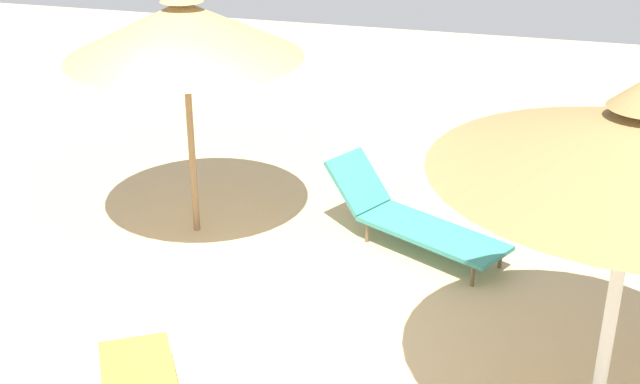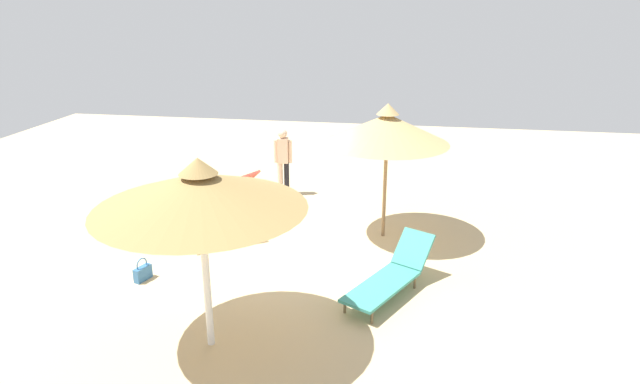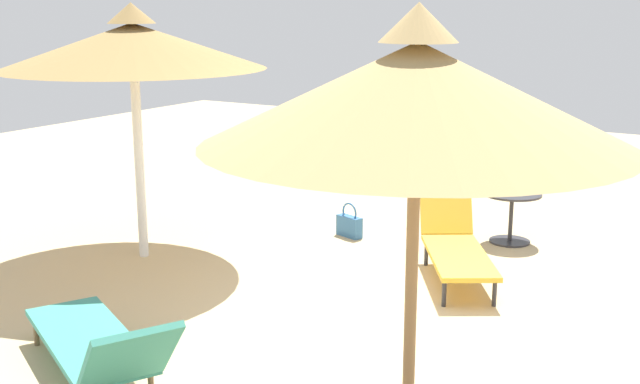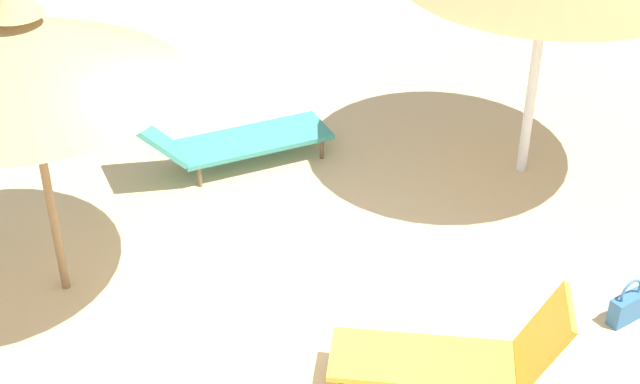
# 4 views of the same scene
# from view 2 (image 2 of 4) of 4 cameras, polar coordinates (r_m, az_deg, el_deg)

# --- Properties ---
(ground) EXTENTS (24.00, 24.00, 0.10)m
(ground) POSITION_cam_2_polar(r_m,az_deg,el_deg) (11.13, -4.48, -6.22)
(ground) COLOR tan
(parasol_umbrella_back) EXTENTS (2.87, 2.87, 2.81)m
(parasol_umbrella_back) POSITION_cam_2_polar(r_m,az_deg,el_deg) (7.42, -12.33, 0.10)
(parasol_umbrella_back) COLOR white
(parasol_umbrella_back) RESTS_ON ground
(parasol_umbrella_center) EXTENTS (2.49, 2.49, 2.82)m
(parasol_umbrella_center) POSITION_cam_2_polar(r_m,az_deg,el_deg) (11.08, 6.96, 6.52)
(parasol_umbrella_center) COLOR olive
(parasol_umbrella_center) RESTS_ON ground
(lounge_chair_far_right) EXTENTS (1.40, 1.79, 0.96)m
(lounge_chair_far_right) POSITION_cam_2_polar(r_m,az_deg,el_deg) (11.36, -11.26, -3.53)
(lounge_chair_far_right) COLOR gold
(lounge_chair_far_right) RESTS_ON ground
(lounge_chair_near_left) EXTENTS (2.18, 1.53, 0.81)m
(lounge_chair_near_left) POSITION_cam_2_polar(r_m,az_deg,el_deg) (9.49, 7.37, -8.50)
(lounge_chair_near_left) COLOR teal
(lounge_chair_near_left) RESTS_ON ground
(lounge_chair_near_right) EXTENTS (1.54, 2.14, 0.77)m
(lounge_chair_near_right) POSITION_cam_2_polar(r_m,az_deg,el_deg) (14.18, -9.94, 1.01)
(lounge_chair_near_right) COLOR #CC4C3F
(lounge_chair_near_right) RESTS_ON ground
(person_standing_front) EXTENTS (0.25, 0.45, 1.71)m
(person_standing_front) POSITION_cam_2_polar(r_m,az_deg,el_deg) (13.90, -3.84, 3.57)
(person_standing_front) COLOR beige
(person_standing_front) RESTS_ON ground
(handbag) EXTENTS (0.37, 0.23, 0.43)m
(handbag) POSITION_cam_2_polar(r_m,az_deg,el_deg) (10.39, -17.85, -7.91)
(handbag) COLOR #336699
(handbag) RESTS_ON ground
(side_table_round) EXTENTS (0.69, 0.69, 0.61)m
(side_table_round) POSITION_cam_2_polar(r_m,az_deg,el_deg) (12.05, -17.61, -2.63)
(side_table_round) COLOR #2D2D33
(side_table_round) RESTS_ON ground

